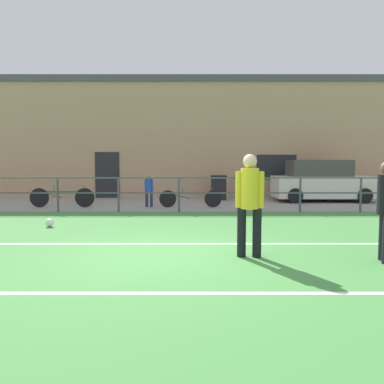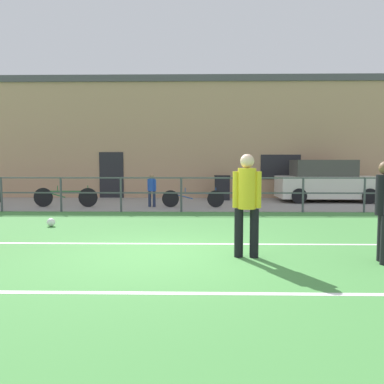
# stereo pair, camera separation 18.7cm
# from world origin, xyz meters

# --- Properties ---
(ground) EXTENTS (60.00, 44.00, 0.04)m
(ground) POSITION_xyz_m (0.00, 0.00, -0.02)
(ground) COLOR #478C42
(field_line_touchline) EXTENTS (36.00, 0.11, 0.00)m
(field_line_touchline) POSITION_xyz_m (0.00, 0.89, 0.00)
(field_line_touchline) COLOR white
(field_line_touchline) RESTS_ON ground
(field_line_hash) EXTENTS (36.00, 0.11, 0.00)m
(field_line_hash) POSITION_xyz_m (0.00, -2.11, 0.00)
(field_line_hash) COLOR white
(field_line_hash) RESTS_ON ground
(pavement_strip) EXTENTS (48.00, 5.00, 0.02)m
(pavement_strip) POSITION_xyz_m (0.00, 8.50, 0.01)
(pavement_strip) COLOR gray
(pavement_strip) RESTS_ON ground
(perimeter_fence) EXTENTS (36.07, 0.07, 1.15)m
(perimeter_fence) POSITION_xyz_m (0.00, 6.00, 0.75)
(perimeter_fence) COLOR #474C51
(perimeter_fence) RESTS_ON ground
(clubhouse_facade) EXTENTS (28.00, 2.56, 5.55)m
(clubhouse_facade) POSITION_xyz_m (0.00, 12.20, 2.78)
(clubhouse_facade) COLOR tan
(clubhouse_facade) RESTS_ON ground
(player_striker) EXTENTS (0.49, 0.31, 1.78)m
(player_striker) POSITION_xyz_m (1.42, -0.19, 1.01)
(player_striker) COLOR black
(player_striker) RESTS_ON ground
(soccer_ball_match) EXTENTS (0.21, 0.21, 0.21)m
(soccer_ball_match) POSITION_xyz_m (-3.20, 2.99, 0.11)
(soccer_ball_match) COLOR white
(soccer_ball_match) RESTS_ON ground
(spectator_child) EXTENTS (0.32, 0.21, 1.21)m
(spectator_child) POSITION_xyz_m (-1.13, 7.30, 0.71)
(spectator_child) COLOR #232D4C
(spectator_child) RESTS_ON pavement_strip
(parked_car_red) EXTENTS (4.04, 1.90, 1.71)m
(parked_car_red) POSITION_xyz_m (5.83, 9.43, 0.82)
(parked_car_red) COLOR silver
(parked_car_red) RESTS_ON pavement_strip
(bicycle_parked_0) EXTENTS (2.25, 0.04, 0.72)m
(bicycle_parked_0) POSITION_xyz_m (0.36, 7.20, 0.34)
(bicycle_parked_0) COLOR black
(bicycle_parked_0) RESTS_ON pavement_strip
(bicycle_parked_1) EXTENTS (2.33, 0.04, 0.78)m
(bicycle_parked_1) POSITION_xyz_m (-4.27, 7.20, 0.38)
(bicycle_parked_1) COLOR black
(bicycle_parked_1) RESTS_ON pavement_strip
(trash_bin_0) EXTENTS (0.67, 0.56, 1.06)m
(trash_bin_0) POSITION_xyz_m (1.57, 10.01, 0.55)
(trash_bin_0) COLOR black
(trash_bin_0) RESTS_ON pavement_strip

